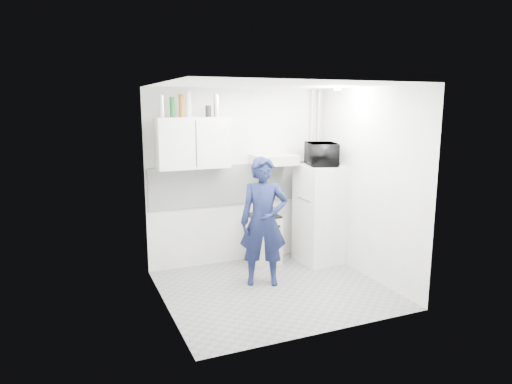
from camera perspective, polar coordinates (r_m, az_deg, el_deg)
name	(u,v)px	position (r m, az deg, el deg)	size (l,w,h in m)	color
floor	(274,289)	(6.08, 2.28, -12.06)	(2.80, 2.80, 0.00)	slate
ceiling	(276,85)	(5.61, 2.49, 13.23)	(2.80, 2.80, 0.00)	white
wall_back	(239,177)	(6.84, -2.09, 1.87)	(2.80, 2.80, 0.00)	silver
wall_left	(163,200)	(5.27, -11.53, -1.04)	(2.60, 2.60, 0.00)	silver
wall_right	(367,184)	(6.42, 13.76, 0.98)	(2.60, 2.60, 0.00)	silver
person	(264,222)	(6.00, 0.95, -3.74)	(0.62, 0.41, 1.71)	#12193B
stove	(263,240)	(6.93, 0.91, -5.98)	(0.45, 0.45, 0.72)	#B9B09D
fridge	(320,214)	(6.95, 8.02, -2.74)	(0.62, 0.62, 1.49)	white
stove_top	(263,216)	(6.83, 0.92, -2.97)	(0.43, 0.43, 0.03)	black
saucepan	(266,210)	(6.91, 1.25, -2.31)	(0.16, 0.16, 0.09)	silver
microwave	(322,154)	(6.80, 8.22, 4.72)	(0.40, 0.60, 0.33)	black
bottle_a	(162,106)	(6.26, -11.69, 10.43)	(0.07, 0.07, 0.29)	silver
bottle_b	(172,107)	(6.29, -10.43, 10.38)	(0.07, 0.07, 0.27)	#144C1E
bottle_c	(182,106)	(6.32, -9.29, 10.60)	(0.07, 0.07, 0.31)	brown
bottle_d	(188,104)	(6.34, -8.44, 10.78)	(0.08, 0.08, 0.34)	#B2B7BC
canister_b	(208,111)	(6.42, -5.97, 10.01)	(0.08, 0.08, 0.16)	black
bottle_e	(216,106)	(6.45, -4.99, 10.70)	(0.08, 0.08, 0.31)	silver
upper_cabinet	(193,143)	(6.38, -7.91, 6.11)	(1.00, 0.35, 0.70)	white
range_hood	(274,160)	(6.74, 2.23, 4.07)	(0.60, 0.50, 0.14)	#B9B09D
backsplash	(240,184)	(6.84, -2.04, 1.03)	(2.74, 0.03, 0.60)	white
pipe_a	(317,173)	(7.32, 7.69, 2.39)	(0.05, 0.05, 2.60)	#B9B09D
pipe_b	(311,173)	(7.26, 6.87, 2.34)	(0.04, 0.04, 2.60)	#B9B09D
ceiling_spot_fixture	(338,89)	(6.27, 10.17, 12.55)	(0.10, 0.10, 0.02)	white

